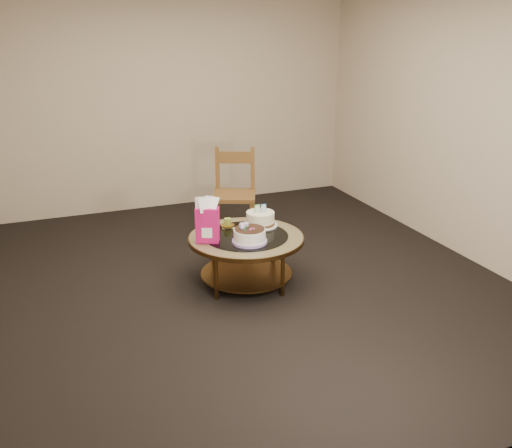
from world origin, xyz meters
name	(u,v)px	position (x,y,z in m)	size (l,w,h in m)	color
ground	(247,283)	(0.00, 0.00, 0.00)	(5.00, 5.00, 0.00)	black
room_walls	(245,111)	(0.00, 0.00, 1.54)	(4.52, 5.02, 2.61)	#BDAC8F
coffee_table	(246,244)	(0.00, 0.00, 0.38)	(1.02, 1.02, 0.46)	brown
decorated_cake	(249,236)	(-0.03, -0.16, 0.51)	(0.30, 0.30, 0.17)	#B396D4
cream_cake	(260,219)	(0.21, 0.19, 0.52)	(0.32, 0.32, 0.20)	white
gift_bag	(207,220)	(-0.35, -0.01, 0.65)	(0.22, 0.19, 0.39)	#EA1668
pillar_candle	(228,224)	(-0.08, 0.26, 0.49)	(0.13, 0.13, 0.09)	#D7CA58
dining_chair	(235,193)	(0.30, 1.14, 0.49)	(0.58, 0.58, 0.96)	brown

